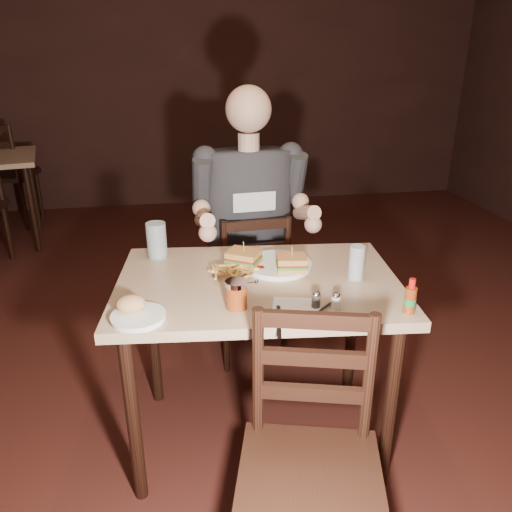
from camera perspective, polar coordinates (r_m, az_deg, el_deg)
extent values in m
plane|color=black|center=(2.54, -0.90, -16.47)|extent=(7.00, 7.00, 0.00)
plane|color=#351D18|center=(5.46, -7.05, 20.42)|extent=(6.00, 0.00, 6.00)
cube|color=tan|center=(1.95, 0.25, -3.28)|extent=(1.16, 0.83, 0.04)
cylinder|color=black|center=(1.94, -13.85, -17.72)|extent=(0.05, 0.05, 0.73)
cylinder|color=black|center=(2.41, -11.69, -8.77)|extent=(0.05, 0.05, 0.73)
cylinder|color=black|center=(2.00, 15.06, -16.43)|extent=(0.05, 0.05, 0.73)
cylinder|color=black|center=(2.46, 10.89, -8.01)|extent=(0.05, 0.05, 0.73)
cylinder|color=black|center=(4.53, -24.19, 4.82)|extent=(0.04, 0.04, 0.73)
cylinder|color=black|center=(5.14, -24.08, 6.80)|extent=(0.04, 0.04, 0.73)
cylinder|color=white|center=(2.04, 2.48, -1.10)|extent=(0.30, 0.30, 0.02)
ellipsoid|color=maroon|center=(2.00, 0.49, -1.31)|extent=(0.04, 0.04, 0.01)
cylinder|color=silver|center=(2.16, -11.28, 1.76)|extent=(0.09, 0.09, 0.15)
cylinder|color=silver|center=(1.96, 11.41, -0.74)|extent=(0.07, 0.07, 0.14)
cube|color=white|center=(1.74, 4.64, -5.97)|extent=(0.20, 0.19, 0.00)
cube|color=silver|center=(1.64, 2.63, -7.51)|extent=(0.05, 0.21, 0.01)
cube|color=silver|center=(1.71, 7.16, -6.45)|extent=(0.13, 0.12, 0.01)
cylinder|color=white|center=(1.71, -13.28, -6.89)|extent=(0.19, 0.19, 0.01)
ellipsoid|color=#B8834E|center=(1.72, -14.14, -5.30)|extent=(0.11, 0.09, 0.06)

